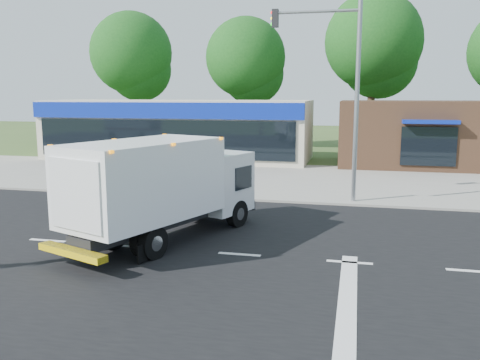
{
  "coord_description": "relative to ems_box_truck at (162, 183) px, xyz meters",
  "views": [
    {
      "loc": [
        3.08,
        -13.21,
        4.42
      ],
      "look_at": [
        -0.54,
        2.39,
        1.7
      ],
      "focal_mm": 38.0,
      "sensor_mm": 36.0,
      "label": 1
    }
  ],
  "objects": [
    {
      "name": "retail_strip_mall",
      "position": [
        -6.44,
        19.12,
        0.21
      ],
      "size": [
        18.0,
        6.2,
        4.0
      ],
      "color": "beige",
      "rests_on": "ground"
    },
    {
      "name": "sidewalk",
      "position": [
        2.56,
        7.39,
        -1.74
      ],
      "size": [
        60.0,
        2.4,
        0.12
      ],
      "primitive_type": "cube",
      "color": "gray",
      "rests_on": "ground"
    },
    {
      "name": "background_trees",
      "position": [
        1.71,
        27.35,
        5.58
      ],
      "size": [
        36.77,
        7.39,
        12.1
      ],
      "color": "#332114",
      "rests_on": "ground"
    },
    {
      "name": "traffic_signal_pole",
      "position": [
        4.91,
        6.79,
        3.13
      ],
      "size": [
        3.51,
        0.25,
        8.0
      ],
      "color": "gray",
      "rests_on": "ground"
    },
    {
      "name": "ground",
      "position": [
        2.56,
        -0.81,
        -1.8
      ],
      "size": [
        120.0,
        120.0,
        0.0
      ],
      "primitive_type": "plane",
      "color": "#385123",
      "rests_on": "ground"
    },
    {
      "name": "ems_box_truck",
      "position": [
        0.0,
        0.0,
        0.0
      ],
      "size": [
        4.54,
        7.34,
        3.12
      ],
      "rotation": [
        0.0,
        0.0,
        1.2
      ],
      "color": "black",
      "rests_on": "ground"
    },
    {
      "name": "lane_markings",
      "position": [
        3.91,
        -2.16,
        -1.78
      ],
      "size": [
        55.2,
        7.0,
        0.01
      ],
      "color": "silver",
      "rests_on": "road_asphalt"
    },
    {
      "name": "road_asphalt",
      "position": [
        2.56,
        -0.81,
        -1.79
      ],
      "size": [
        60.0,
        14.0,
        0.02
      ],
      "primitive_type": "cube",
      "color": "black",
      "rests_on": "ground"
    },
    {
      "name": "brown_storefront",
      "position": [
        9.56,
        19.17,
        0.2
      ],
      "size": [
        10.0,
        6.7,
        4.0
      ],
      "color": "#382316",
      "rests_on": "ground"
    },
    {
      "name": "parking_apron",
      "position": [
        2.56,
        13.19,
        -1.79
      ],
      "size": [
        60.0,
        9.0,
        0.02
      ],
      "primitive_type": "cube",
      "color": "gray",
      "rests_on": "ground"
    }
  ]
}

